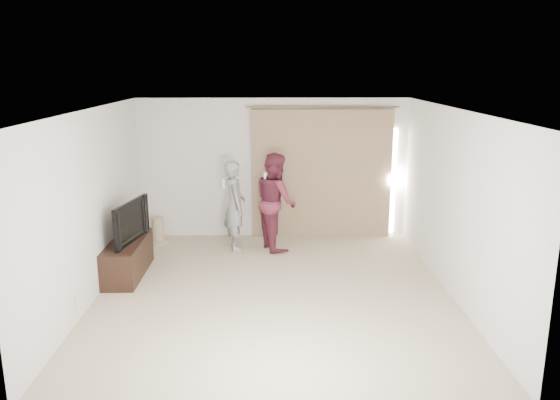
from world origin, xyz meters
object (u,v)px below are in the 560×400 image
at_px(tv, 125,221).
at_px(person_woman, 275,201).
at_px(tv_console, 127,258).
at_px(person_man, 235,205).

distance_m(tv, person_woman, 2.63).
bearing_deg(person_woman, tv, -151.27).
relative_size(tv_console, tv, 1.30).
xyz_separation_m(tv, person_man, (1.59, 1.24, -0.08)).
distance_m(tv_console, tv, 0.59).
relative_size(person_man, person_woman, 0.92).
height_order(tv, person_man, person_man).
relative_size(tv, person_woman, 0.64).
bearing_deg(tv_console, tv, 90.00).
bearing_deg(person_man, tv, -142.01).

